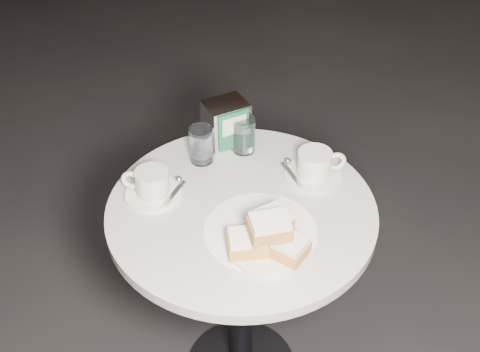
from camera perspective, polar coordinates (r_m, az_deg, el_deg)
name	(u,v)px	position (r m, az deg, el deg)	size (l,w,h in m)	color
cafe_table	(241,259)	(1.69, 0.13, -7.85)	(0.70, 0.70, 0.74)	black
sugar_spill	(260,231)	(1.49, 1.95, -5.20)	(0.28, 0.28, 0.00)	white
beignet_plate	(268,238)	(1.41, 2.67, -5.88)	(0.24, 0.24, 0.12)	silver
coffee_cup_left	(152,185)	(1.58, -8.34, -0.85)	(0.19, 0.19, 0.08)	white
coffee_cup_right	(315,166)	(1.63, 7.09, 0.91)	(0.17, 0.17, 0.08)	silver
water_glass_left	(201,145)	(1.67, -3.70, 2.94)	(0.07, 0.07, 0.11)	silver
water_glass_right	(244,135)	(1.71, 0.36, 3.88)	(0.08, 0.08, 0.10)	silver
napkin_dispenser	(226,124)	(1.73, -1.32, 4.99)	(0.14, 0.13, 0.14)	silver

